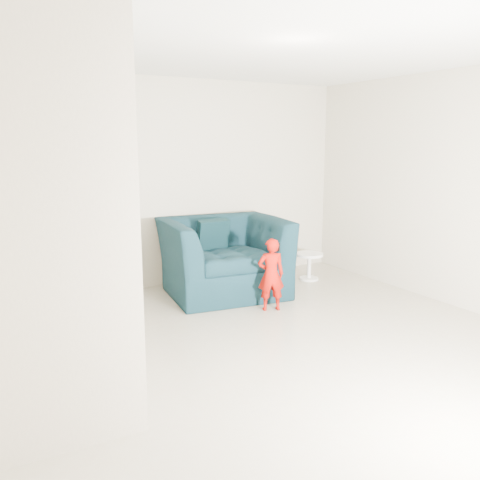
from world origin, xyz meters
name	(u,v)px	position (x,y,z in m)	size (l,w,h in m)	color
floor	(290,357)	(0.00, 0.00, 0.00)	(5.50, 5.50, 0.00)	#9F927B
ceiling	(297,39)	(0.00, 0.00, 2.70)	(5.50, 5.50, 0.00)	silver
back_wall	(173,184)	(0.00, 2.75, 1.35)	(5.00, 5.00, 0.00)	#C0B39C
armchair	(224,257)	(0.38, 2.03, 0.47)	(1.46, 1.27, 0.95)	black
toddler	(271,274)	(0.54, 1.18, 0.42)	(0.30, 0.20, 0.83)	#9A0E04
side_table	(309,262)	(1.70, 2.01, 0.25)	(0.38, 0.38, 0.38)	white
staircase	(36,268)	(-2.00, 0.55, 0.95)	(1.02, 3.03, 3.62)	#ADA089
cushion	(213,235)	(0.34, 2.26, 0.72)	(0.42, 0.12, 0.40)	black
throw	(180,253)	(-0.23, 1.98, 0.60)	(0.05, 0.51, 0.57)	black
phone	(278,247)	(0.63, 1.18, 0.73)	(0.02, 0.05, 0.10)	black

